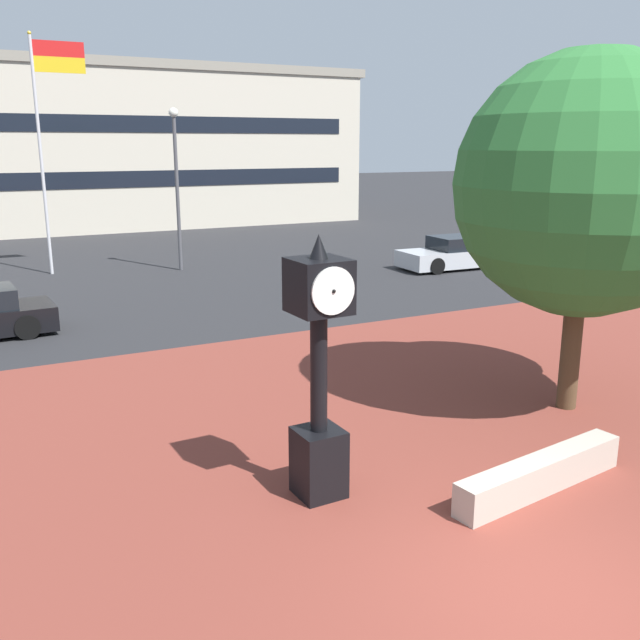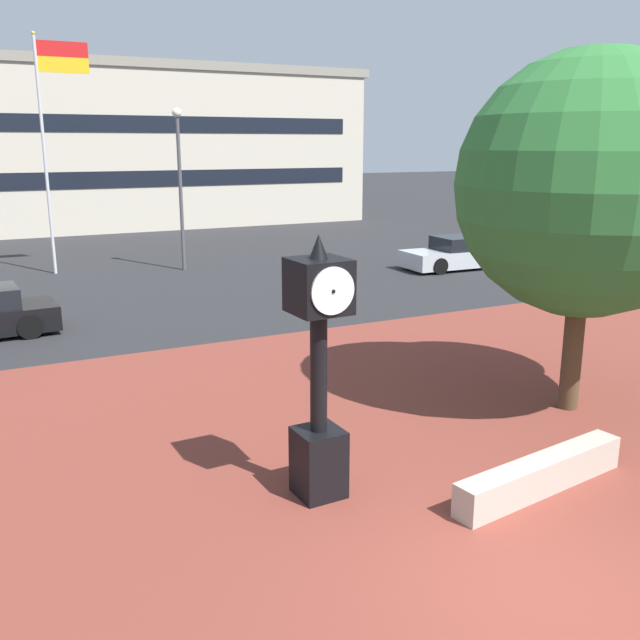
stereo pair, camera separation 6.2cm
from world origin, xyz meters
TOP-DOWN VIEW (x-y plane):
  - ground_plane at (0.00, 0.00)m, footprint 200.00×200.00m
  - plaza_brick_paving at (0.00, 3.65)m, footprint 44.00×15.29m
  - planter_wall at (1.70, 1.78)m, footprint 3.22×0.84m
  - street_clock at (-1.21, 3.13)m, footprint 0.76×0.85m
  - plaza_tree at (4.79, 4.18)m, footprint 5.02×4.67m
  - car_street_mid at (12.10, 17.33)m, footprint 4.36×2.08m
  - flagpole_secondary at (-2.18, 23.36)m, footprint 1.91×0.14m
  - civic_building at (2.82, 40.16)m, footprint 30.78×10.79m
  - street_lamp_post at (2.23, 21.90)m, footprint 0.36×0.36m

SIDE VIEW (x-z plane):
  - ground_plane at x=0.00m, z-range 0.00..0.00m
  - plaza_brick_paving at x=0.00m, z-range 0.00..0.01m
  - planter_wall at x=1.70m, z-range 0.00..0.50m
  - car_street_mid at x=12.10m, z-range -0.07..1.21m
  - street_clock at x=-1.21m, z-range -0.03..3.70m
  - street_lamp_post at x=2.23m, z-range 0.72..6.91m
  - plaza_tree at x=4.79m, z-range 0.81..7.30m
  - civic_building at x=2.82m, z-range 0.01..9.38m
  - flagpole_secondary at x=-2.18m, z-range 0.98..9.74m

